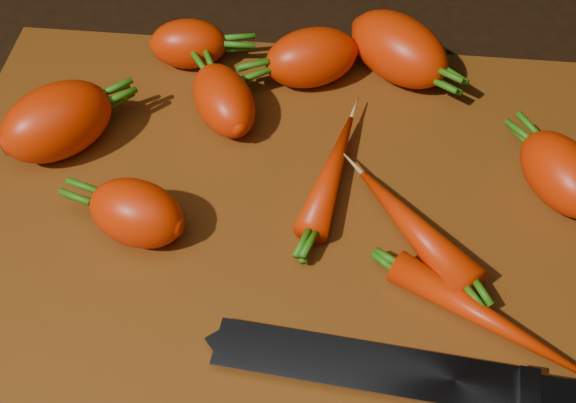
# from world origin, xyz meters

# --- Properties ---
(ground) EXTENTS (2.00, 2.00, 0.01)m
(ground) POSITION_xyz_m (0.00, 0.00, -0.01)
(ground) COLOR black
(cutting_board) EXTENTS (0.50, 0.40, 0.01)m
(cutting_board) POSITION_xyz_m (0.00, 0.00, 0.01)
(cutting_board) COLOR brown
(cutting_board) RESTS_ON ground
(carrot_0) EXTENTS (0.10, 0.10, 0.05)m
(carrot_0) POSITION_xyz_m (-0.17, 0.06, 0.04)
(carrot_0) COLOR red
(carrot_0) RESTS_ON cutting_board
(carrot_1) EXTENTS (0.08, 0.06, 0.05)m
(carrot_1) POSITION_xyz_m (-0.10, -0.01, 0.03)
(carrot_1) COLOR red
(carrot_1) RESTS_ON cutting_board
(carrot_2) EXTENTS (0.10, 0.10, 0.05)m
(carrot_2) POSITION_xyz_m (0.07, 0.17, 0.04)
(carrot_2) COLOR red
(carrot_2) RESTS_ON cutting_board
(carrot_3) EXTENTS (0.07, 0.08, 0.04)m
(carrot_3) POSITION_xyz_m (-0.06, 0.10, 0.03)
(carrot_3) COLOR red
(carrot_3) RESTS_ON cutting_board
(carrot_4) EXTENTS (0.09, 0.07, 0.05)m
(carrot_4) POSITION_xyz_m (0.00, 0.16, 0.04)
(carrot_4) COLOR red
(carrot_4) RESTS_ON cutting_board
(carrot_5) EXTENTS (0.07, 0.05, 0.04)m
(carrot_5) POSITION_xyz_m (-0.10, 0.17, 0.03)
(carrot_5) COLOR red
(carrot_5) RESTS_ON cutting_board
(carrot_6) EXTENTS (0.08, 0.09, 0.04)m
(carrot_6) POSITION_xyz_m (0.19, 0.05, 0.03)
(carrot_6) COLOR red
(carrot_6) RESTS_ON cutting_board
(carrot_7) EXTENTS (0.04, 0.12, 0.02)m
(carrot_7) POSITION_xyz_m (0.03, 0.05, 0.02)
(carrot_7) COLOR red
(carrot_7) RESTS_ON cutting_board
(carrot_8) EXTENTS (0.12, 0.09, 0.02)m
(carrot_8) POSITION_xyz_m (0.13, -0.06, 0.02)
(carrot_8) COLOR red
(carrot_8) RESTS_ON cutting_board
(carrot_9) EXTENTS (0.09, 0.11, 0.03)m
(carrot_9) POSITION_xyz_m (0.08, -0.00, 0.03)
(carrot_9) COLOR red
(carrot_9) RESTS_ON cutting_board
(knife) EXTENTS (0.29, 0.05, 0.02)m
(knife) POSITION_xyz_m (0.07, -0.10, 0.02)
(knife) COLOR gray
(knife) RESTS_ON cutting_board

